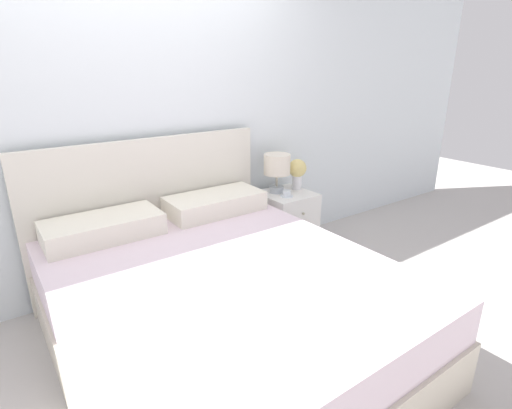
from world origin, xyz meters
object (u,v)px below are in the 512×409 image
Objects in this scene: nightstand at (286,223)px; bed at (217,300)px; table_lamp at (277,166)px; teacup at (287,194)px; flower_vase at (297,171)px.

bed is at bearing -147.27° from nightstand.
table_lamp reaches higher than nightstand.
teacup reaches higher than nightstand.
bed reaches higher than nightstand.
bed is at bearing -149.10° from flower_vase.
nightstand is 2.08× the size of flower_vase.
table_lamp is (1.08, 0.80, 0.50)m from bed.
nightstand is at bearing -47.71° from table_lamp.
teacup is at bearing -90.61° from table_lamp.
bed reaches higher than flower_vase.
teacup is at bearing -129.65° from nightstand.
bed is 7.70× the size of flower_vase.
table_lamp is at bearing 36.50° from bed.
flower_vase reaches higher than teacup.
table_lamp is 0.22m from flower_vase.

